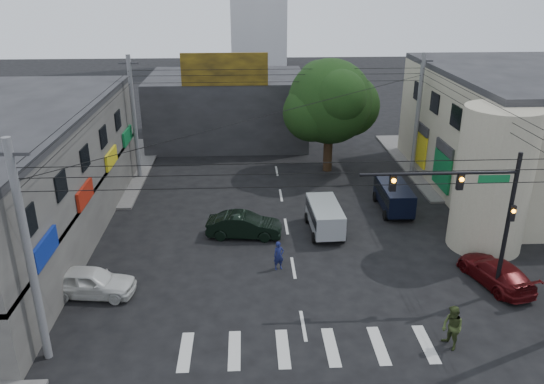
{
  "coord_description": "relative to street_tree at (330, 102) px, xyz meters",
  "views": [
    {
      "loc": [
        -2.35,
        -22.24,
        14.26
      ],
      "look_at": [
        -1.03,
        4.0,
        3.53
      ],
      "focal_mm": 35.0,
      "sensor_mm": 36.0,
      "label": 1
    }
  ],
  "objects": [
    {
      "name": "street_tree",
      "position": [
        0.0,
        0.0,
        0.0
      ],
      "size": [
        6.4,
        6.4,
        8.7
      ],
      "color": "black",
      "rests_on": "ground"
    },
    {
      "name": "sidewalk_far_right",
      "position": [
        14.0,
        1.0,
        -5.4
      ],
      "size": [
        16.0,
        16.0,
        0.15
      ],
      "primitive_type": "cube",
      "color": "#514F4C",
      "rests_on": "ground"
    },
    {
      "name": "utility_pole_far_right",
      "position": [
        6.5,
        -1.0,
        -0.87
      ],
      "size": [
        0.32,
        0.32,
        9.2
      ],
      "primitive_type": "cylinder",
      "color": "#59595B",
      "rests_on": "ground"
    },
    {
      "name": "billboard",
      "position": [
        -8.0,
        4.1,
        1.83
      ],
      "size": [
        7.0,
        0.3,
        2.6
      ],
      "primitive_type": "cube",
      "color": "olive",
      "rests_on": "building_far"
    },
    {
      "name": "dark_sedan",
      "position": [
        -6.57,
        -11.21,
        -4.75
      ],
      "size": [
        2.5,
        4.7,
        1.44
      ],
      "primitive_type": "imported",
      "rotation": [
        0.0,
        0.0,
        1.46
      ],
      "color": "black",
      "rests_on": "ground"
    },
    {
      "name": "traffic_gantry",
      "position": [
        3.82,
        -18.0,
        -0.64
      ],
      "size": [
        7.1,
        0.35,
        7.2
      ],
      "color": "black",
      "rests_on": "ground"
    },
    {
      "name": "utility_pole_near_left",
      "position": [
        -14.5,
        -21.5,
        -0.87
      ],
      "size": [
        0.32,
        0.32,
        9.2
      ],
      "primitive_type": "cylinder",
      "color": "#59595B",
      "rests_on": "ground"
    },
    {
      "name": "building_far",
      "position": [
        -8.0,
        9.0,
        -2.47
      ],
      "size": [
        14.0,
        10.0,
        6.0
      ],
      "primitive_type": "cube",
      "color": "#232326",
      "rests_on": "ground"
    },
    {
      "name": "maroon_sedan",
      "position": [
        5.89,
        -17.02,
        -4.83
      ],
      "size": [
        3.97,
        5.34,
        1.3
      ],
      "primitive_type": "imported",
      "rotation": [
        0.0,
        0.0,
        3.39
      ],
      "color": "#44090B",
      "rests_on": "ground"
    },
    {
      "name": "corner_column",
      "position": [
        7.0,
        -13.0,
        -1.47
      ],
      "size": [
        4.0,
        4.0,
        8.0
      ],
      "primitive_type": "cylinder",
      "color": "gray",
      "rests_on": "ground"
    },
    {
      "name": "ground",
      "position": [
        -4.0,
        -17.0,
        -5.47
      ],
      "size": [
        160.0,
        160.0,
        0.0
      ],
      "primitive_type": "plane",
      "color": "black",
      "rests_on": "ground"
    },
    {
      "name": "silver_minivan",
      "position": [
        -1.76,
        -10.81,
        -4.6
      ],
      "size": [
        4.18,
        2.01,
        1.74
      ],
      "primitive_type": null,
      "rotation": [
        0.0,
        0.0,
        1.61
      ],
      "color": "#B0B5B9",
      "rests_on": "ground"
    },
    {
      "name": "pedestrian_olive",
      "position": [
        1.9,
        -21.74,
        -4.51
      ],
      "size": [
        1.39,
        1.31,
        1.93
      ],
      "primitive_type": "imported",
      "rotation": [
        0.0,
        0.0,
        -1.24
      ],
      "color": "#303D1C",
      "rests_on": "ground"
    },
    {
      "name": "building_right",
      "position": [
        14.0,
        -4.0,
        -1.47
      ],
      "size": [
        14.0,
        18.0,
        8.0
      ],
      "primitive_type": "cube",
      "color": "gray",
      "rests_on": "ground"
    },
    {
      "name": "navy_van",
      "position": [
        3.17,
        -7.88,
        -4.59
      ],
      "size": [
        4.49,
        1.83,
        1.77
      ],
      "primitive_type": null,
      "rotation": [
        0.0,
        0.0,
        1.55
      ],
      "color": "black",
      "rests_on": "ground"
    },
    {
      "name": "traffic_officer",
      "position": [
        -4.78,
        -15.05,
        -4.69
      ],
      "size": [
        0.79,
        0.71,
        1.56
      ],
      "primitive_type": "imported",
      "rotation": [
        0.0,
        0.0,
        0.32
      ],
      "color": "#141A49",
      "rests_on": "ground"
    },
    {
      "name": "sidewalk_far_left",
      "position": [
        -22.0,
        1.0,
        -5.4
      ],
      "size": [
        16.0,
        16.0,
        0.15
      ],
      "primitive_type": "cube",
      "color": "#514F4C",
      "rests_on": "ground"
    },
    {
      "name": "utility_pole_far_left",
      "position": [
        -14.5,
        -1.0,
        -0.87
      ],
      "size": [
        0.32,
        0.32,
        9.2
      ],
      "primitive_type": "cylinder",
      "color": "#59595B",
      "rests_on": "ground"
    },
    {
      "name": "white_compact",
      "position": [
        -13.89,
        -17.04,
        -4.76
      ],
      "size": [
        2.69,
        4.6,
        1.43
      ],
      "primitive_type": "imported",
      "rotation": [
        0.0,
        0.0,
        1.45
      ],
      "color": "silver",
      "rests_on": "ground"
    }
  ]
}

